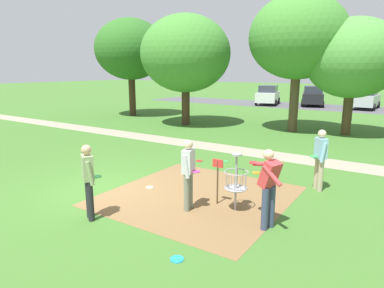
% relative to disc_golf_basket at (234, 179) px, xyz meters
% --- Properties ---
extents(ground_plane, '(160.00, 160.00, 0.00)m').
position_rel_disc_golf_basket_xyz_m(ground_plane, '(-3.53, -0.77, -0.75)').
color(ground_plane, '#3D6B28').
extents(dirt_tee_pad, '(4.53, 4.57, 0.01)m').
position_rel_disc_golf_basket_xyz_m(dirt_tee_pad, '(-1.19, 0.27, -0.75)').
color(dirt_tee_pad, brown).
rests_on(dirt_tee_pad, ground).
extents(disc_golf_basket, '(0.98, 0.58, 1.39)m').
position_rel_disc_golf_basket_xyz_m(disc_golf_basket, '(0.00, 0.00, 0.00)').
color(disc_golf_basket, '#9E9EA3').
rests_on(disc_golf_basket, ground).
extents(player_foreground_watching, '(0.45, 0.46, 1.71)m').
position_rel_disc_golf_basket_xyz_m(player_foreground_watching, '(1.37, 2.51, 0.21)').
color(player_foreground_watching, tan).
rests_on(player_foreground_watching, ground).
extents(player_throwing, '(0.43, 0.49, 1.71)m').
position_rel_disc_golf_basket_xyz_m(player_throwing, '(-0.90, -0.60, 0.21)').
color(player_throwing, slate).
rests_on(player_throwing, ground).
extents(player_waiting_left, '(0.48, 0.45, 1.71)m').
position_rel_disc_golf_basket_xyz_m(player_waiting_left, '(-2.44, -2.25, 0.21)').
color(player_waiting_left, '#232328').
rests_on(player_waiting_left, ground).
extents(player_waiting_right, '(0.97, 0.78, 1.71)m').
position_rel_disc_golf_basket_xyz_m(player_waiting_right, '(1.04, -0.49, 0.23)').
color(player_waiting_right, '#384260').
rests_on(player_waiting_right, ground).
extents(frisbee_near_basket, '(0.24, 0.24, 0.02)m').
position_rel_disc_golf_basket_xyz_m(frisbee_near_basket, '(0.17, -2.54, -0.74)').
color(frisbee_near_basket, '#1E93DB').
rests_on(frisbee_near_basket, ground).
extents(frisbee_mid_grass, '(0.25, 0.25, 0.02)m').
position_rel_disc_golf_basket_xyz_m(frisbee_mid_grass, '(-0.69, 3.05, -0.74)').
color(frisbee_mid_grass, orange).
rests_on(frisbee_mid_grass, ground).
extents(frisbee_far_left, '(0.24, 0.24, 0.02)m').
position_rel_disc_golf_basket_xyz_m(frisbee_far_left, '(-3.02, 3.25, -0.74)').
color(frisbee_far_left, red).
rests_on(frisbee_far_left, ground).
extents(frisbee_far_right, '(0.20, 0.20, 0.02)m').
position_rel_disc_golf_basket_xyz_m(frisbee_far_right, '(-2.67, 0.05, -0.74)').
color(frisbee_far_right, white).
rests_on(frisbee_far_right, ground).
extents(frisbee_scattered_a, '(0.24, 0.24, 0.02)m').
position_rel_disc_golf_basket_xyz_m(frisbee_scattered_a, '(-2.18, 3.71, -0.74)').
color(frisbee_scattered_a, green).
rests_on(frisbee_scattered_a, ground).
extents(tree_near_right, '(4.62, 4.62, 5.82)m').
position_rel_disc_golf_basket_xyz_m(tree_near_right, '(0.55, 11.83, 3.09)').
color(tree_near_right, '#4C3823').
rests_on(tree_near_right, ground).
extents(tree_mid_left, '(5.05, 5.05, 6.88)m').
position_rel_disc_golf_basket_xyz_m(tree_mid_left, '(-14.01, 11.45, 3.96)').
color(tree_mid_left, '#422D1E').
rests_on(tree_mid_left, ground).
extents(tree_mid_center, '(5.09, 5.09, 7.12)m').
position_rel_disc_golf_basket_xyz_m(tree_mid_center, '(-2.07, 11.32, 4.18)').
color(tree_mid_center, brown).
rests_on(tree_mid_center, ground).
extents(tree_mid_right, '(5.31, 5.31, 6.49)m').
position_rel_disc_golf_basket_xyz_m(tree_mid_right, '(-8.25, 9.99, 3.46)').
color(tree_mid_right, '#422D1E').
rests_on(tree_mid_right, ground).
extents(parking_lot_strip, '(36.00, 6.00, 0.01)m').
position_rel_disc_golf_basket_xyz_m(parking_lot_strip, '(-3.53, 25.07, -0.75)').
color(parking_lot_strip, '#4C4C51').
rests_on(parking_lot_strip, ground).
extents(parked_car_leftmost, '(2.69, 4.50, 1.84)m').
position_rel_disc_golf_basket_xyz_m(parked_car_leftmost, '(-8.59, 24.63, 0.17)').
color(parked_car_leftmost, silver).
rests_on(parked_car_leftmost, ground).
extents(parked_car_center_left, '(2.79, 4.52, 1.84)m').
position_rel_disc_golf_basket_xyz_m(parked_car_center_left, '(-4.65, 25.82, 0.17)').
color(parked_car_center_left, black).
rests_on(parked_car_center_left, ground).
extents(parked_car_center_right, '(2.11, 4.27, 1.84)m').
position_rel_disc_golf_basket_xyz_m(parked_car_center_right, '(-0.19, 25.67, 0.17)').
color(parked_car_center_right, '#B2B7BC').
rests_on(parked_car_center_right, ground).
extents(gravel_path, '(40.00, 1.34, 0.00)m').
position_rel_disc_golf_basket_xyz_m(gravel_path, '(-3.53, 5.58, -0.75)').
color(gravel_path, gray).
rests_on(gravel_path, ground).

